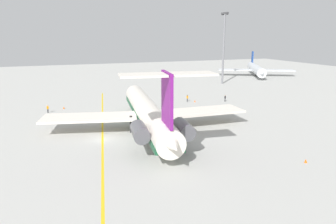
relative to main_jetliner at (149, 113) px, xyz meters
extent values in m
plane|color=#ADADA8|center=(1.75, -8.55, -3.36)|extent=(281.12, 281.12, 0.00)
cylinder|color=silver|center=(-1.18, 0.17, -0.05)|extent=(37.43, 9.21, 3.97)
cone|color=silver|center=(-19.61, 2.81, -0.05)|extent=(4.64, 4.36, 3.81)
cone|color=silver|center=(17.26, -2.47, 0.31)|extent=(6.21, 4.16, 3.38)
cube|color=#195133|center=(-1.18, 0.17, -0.95)|extent=(36.62, 9.17, 0.87)
cube|color=silver|center=(-3.45, -9.87, -0.75)|extent=(10.06, 17.57, 0.40)
cube|color=silver|center=(-0.54, 10.44, -0.75)|extent=(6.82, 16.77, 0.40)
cylinder|color=#515156|center=(11.07, -4.81, 0.25)|extent=(5.24, 2.98, 2.30)
cube|color=silver|center=(11.17, -4.13, 0.25)|extent=(3.13, 1.68, 0.48)
cylinder|color=#515156|center=(11.97, 1.52, 0.25)|extent=(5.24, 2.98, 2.30)
cube|color=silver|center=(11.88, 0.83, 0.25)|extent=(3.13, 1.68, 0.48)
cube|color=#7A197F|center=(14.80, -2.12, 5.45)|extent=(5.38, 1.15, 7.03)
cube|color=silver|center=(14.76, -5.33, 8.69)|extent=(4.51, 6.26, 0.28)
cube|color=silver|center=(15.66, 0.98, 8.69)|extent=(4.51, 6.26, 0.28)
cylinder|color=black|center=(-12.44, 1.78, -1.86)|extent=(0.44, 0.44, 3.01)
cylinder|color=black|center=(-0.40, -3.15, -1.86)|extent=(0.44, 0.44, 3.01)
cylinder|color=black|center=(0.50, 3.14, -1.86)|extent=(0.44, 0.44, 3.01)
cylinder|color=silver|center=(-59.15, 66.06, -0.59)|extent=(28.25, 17.20, 3.59)
cone|color=silver|center=(-45.86, 59.05, -0.59)|extent=(4.19, 4.39, 3.41)
cube|color=silver|center=(-55.11, 73.71, -0.95)|extent=(11.02, 14.57, 0.43)
cube|color=silver|center=(-63.19, 58.40, -0.95)|extent=(11.02, 14.57, 0.43)
cube|color=#19429E|center=(-70.41, 72.00, 3.66)|extent=(3.63, 2.15, 4.90)
cylinder|color=black|center=(-59.15, 66.06, -2.15)|extent=(0.43, 0.43, 2.42)
cylinder|color=black|center=(-17.49, 26.20, -2.96)|extent=(0.10, 0.10, 0.81)
cylinder|color=black|center=(-17.49, 26.34, -2.96)|extent=(0.10, 0.10, 0.81)
cylinder|color=#262628|center=(-17.49, 26.27, -2.23)|extent=(0.27, 0.27, 0.64)
sphere|color=#8C6647|center=(-17.49, 26.27, -1.78)|extent=(0.25, 0.25, 0.25)
cylinder|color=#262628|center=(-17.48, 26.09, -2.19)|extent=(0.07, 0.07, 0.55)
cylinder|color=#262628|center=(-17.50, 26.45, -2.19)|extent=(0.07, 0.07, 0.55)
cylinder|color=black|center=(-20.94, 17.21, -2.94)|extent=(0.11, 0.11, 0.85)
cylinder|color=black|center=(-21.00, 17.07, -2.94)|extent=(0.11, 0.11, 0.85)
cylinder|color=orange|center=(-20.97, 17.14, -2.17)|extent=(0.29, 0.29, 0.68)
sphere|color=brown|center=(-20.97, 17.14, -1.70)|extent=(0.27, 0.27, 0.27)
cylinder|color=orange|center=(-20.90, 17.32, -2.14)|extent=(0.08, 0.08, 0.57)
cylinder|color=orange|center=(-21.04, 16.97, -2.14)|extent=(0.08, 0.08, 0.57)
cylinder|color=black|center=(-21.17, -16.80, -2.94)|extent=(0.11, 0.11, 0.85)
cylinder|color=black|center=(-21.14, -16.65, -2.94)|extent=(0.11, 0.11, 0.85)
cylinder|color=orange|center=(-21.16, -16.73, -2.17)|extent=(0.29, 0.29, 0.67)
sphere|color=#DBB28E|center=(-21.16, -16.73, -1.70)|extent=(0.27, 0.27, 0.27)
cylinder|color=orange|center=(-21.19, -16.91, -2.14)|extent=(0.08, 0.08, 0.57)
cylinder|color=orange|center=(-21.12, -16.54, -2.14)|extent=(0.08, 0.08, 0.57)
cone|color=#EA590F|center=(21.59, 15.44, -3.09)|extent=(0.40, 0.40, 0.55)
cone|color=#EA590F|center=(-23.92, -13.22, -3.09)|extent=(0.40, 0.40, 0.55)
cone|color=#EA590F|center=(-19.94, 18.81, -3.09)|extent=(0.40, 0.40, 0.55)
cube|color=gold|center=(-1.18, -8.11, -3.36)|extent=(79.67, 13.93, 0.01)
cylinder|color=slate|center=(-45.00, 41.59, 8.33)|extent=(0.70, 0.70, 23.39)
cube|color=#424244|center=(-45.00, 41.59, 20.53)|extent=(4.00, 0.60, 0.60)
cube|color=#2D2D30|center=(-46.50, 41.59, 20.18)|extent=(0.70, 0.50, 0.44)
cube|color=#2D2D30|center=(-43.50, 41.59, 20.18)|extent=(0.70, 0.50, 0.44)
camera|label=1|loc=(52.52, -16.50, 13.59)|focal=34.06mm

